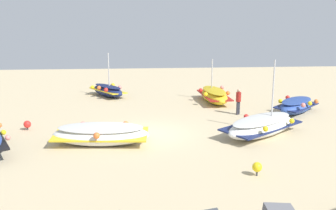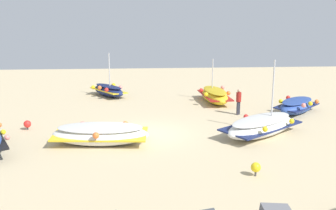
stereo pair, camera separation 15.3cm
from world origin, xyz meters
The scene contains 9 objects.
ground_plane centered at (0.00, 0.00, 0.00)m, with size 54.16×54.16×0.00m, color #C6B289.
fishing_boat_0 centered at (2.43, 1.44, 0.49)m, with size 4.90×2.58×1.02m.
fishing_boat_1 centered at (-5.91, 0.66, 0.51)m, with size 5.18×4.56×3.96m.
fishing_boat_2 centered at (-9.70, -3.96, 0.48)m, with size 3.80×3.74×1.00m.
fishing_boat_3 centered at (-5.00, -7.55, 0.52)m, with size 2.18×4.54×3.08m.
fishing_boat_5 centered at (2.85, -10.36, 0.48)m, with size 3.21×3.86×3.43m.
person_walking centered at (-5.79, -3.78, 0.96)m, with size 0.32×0.32×1.66m.
mooring_buoy_0 centered at (-4.01, 5.98, 0.36)m, with size 0.39×0.39×0.56m.
mooring_buoy_1 centered at (6.66, -1.29, 0.33)m, with size 0.41×0.41×0.53m.
Camera 1 is at (0.68, 20.11, 6.13)m, focal length 42.05 mm.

